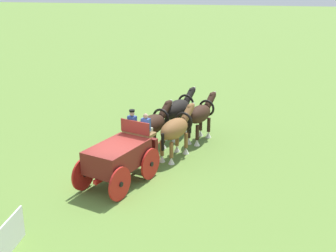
{
  "coord_description": "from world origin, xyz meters",
  "views": [
    {
      "loc": [
        -15.8,
        -5.38,
        8.26
      ],
      "look_at": [
        4.18,
        -1.23,
        1.2
      ],
      "focal_mm": 47.38,
      "sensor_mm": 36.0,
      "label": 1
    }
  ],
  "objects_px": {
    "draft_horse_lead_near": "(178,110)",
    "draft_horse_lead_off": "(201,115)",
    "draft_horse_rear_near": "(152,125)",
    "show_wagon": "(120,155)",
    "draft_horse_rear_off": "(176,129)"
  },
  "relations": [
    {
      "from": "draft_horse_lead_near",
      "to": "draft_horse_lead_off",
      "type": "xyz_separation_m",
      "value": [
        -0.39,
        -1.24,
        -0.06
      ]
    },
    {
      "from": "draft_horse_rear_near",
      "to": "draft_horse_lead_off",
      "type": "distance_m",
      "value": 2.92
    },
    {
      "from": "show_wagon",
      "to": "draft_horse_lead_near",
      "type": "xyz_separation_m",
      "value": [
        6.01,
        -1.32,
        0.23
      ]
    },
    {
      "from": "show_wagon",
      "to": "draft_horse_rear_near",
      "type": "relative_size",
      "value": 1.85
    },
    {
      "from": "show_wagon",
      "to": "draft_horse_lead_off",
      "type": "xyz_separation_m",
      "value": [
        5.62,
        -2.56,
        0.17
      ]
    },
    {
      "from": "draft_horse_lead_off",
      "to": "draft_horse_rear_near",
      "type": "bearing_deg",
      "value": 135.14
    },
    {
      "from": "draft_horse_rear_off",
      "to": "draft_horse_lead_off",
      "type": "bearing_deg",
      "value": -18.41
    },
    {
      "from": "show_wagon",
      "to": "draft_horse_lead_near",
      "type": "distance_m",
      "value": 6.16
    },
    {
      "from": "draft_horse_rear_near",
      "to": "draft_horse_rear_off",
      "type": "xyz_separation_m",
      "value": [
        -0.41,
        -1.23,
        0.03
      ]
    },
    {
      "from": "draft_horse_rear_off",
      "to": "draft_horse_lead_off",
      "type": "relative_size",
      "value": 1.03
    },
    {
      "from": "show_wagon",
      "to": "draft_horse_rear_near",
      "type": "distance_m",
      "value": 3.59
    },
    {
      "from": "draft_horse_rear_off",
      "to": "draft_horse_lead_off",
      "type": "height_order",
      "value": "draft_horse_lead_off"
    },
    {
      "from": "draft_horse_lead_near",
      "to": "show_wagon",
      "type": "bearing_deg",
      "value": 167.65
    },
    {
      "from": "show_wagon",
      "to": "draft_horse_rear_near",
      "type": "xyz_separation_m",
      "value": [
        3.55,
        -0.5,
        0.13
      ]
    },
    {
      "from": "draft_horse_rear_near",
      "to": "draft_horse_lead_off",
      "type": "height_order",
      "value": "draft_horse_lead_off"
    }
  ]
}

